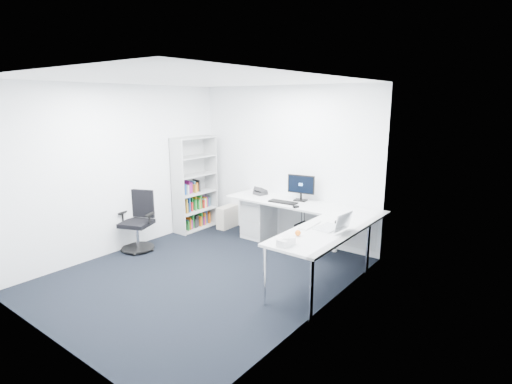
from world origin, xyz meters
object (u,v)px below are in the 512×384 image
Objects in this scene: task_chair at (136,222)px; monitor at (301,188)px; bookshelf at (195,184)px; l_desk at (289,231)px; laptop at (328,219)px.

monitor reaches higher than task_chair.
task_chair is 2.09× the size of monitor.
bookshelf is at bearing -176.76° from monitor.
bookshelf is (-2.17, 0.05, 0.50)m from l_desk.
task_chair is (-2.11, -1.36, 0.10)m from l_desk.
monitor is at bearing 140.59° from laptop.
l_desk is at bearing 154.92° from laptop.
laptop is at bearing -11.30° from bookshelf.
l_desk is at bearing -87.77° from monitor.
bookshelf is 3.21m from laptop.
task_chair is at bearing -160.09° from laptop.
laptop is (1.07, -1.07, -0.09)m from monitor.
l_desk is 1.25m from laptop.
monitor is 1.26× the size of laptop.
bookshelf is at bearing 178.68° from l_desk.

